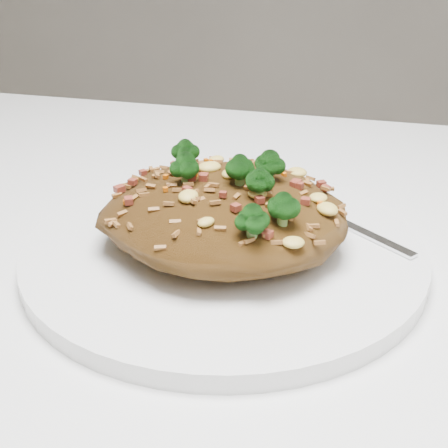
{
  "coord_description": "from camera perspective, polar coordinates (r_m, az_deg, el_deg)",
  "views": [
    {
      "loc": [
        0.14,
        -0.37,
        0.99
      ],
      "look_at": [
        0.04,
        0.02,
        0.78
      ],
      "focal_mm": 50.0,
      "sensor_mm": 36.0,
      "label": 1
    }
  ],
  "objects": [
    {
      "name": "fried_rice",
      "position": [
        0.45,
        0.05,
        1.86
      ],
      "size": [
        0.18,
        0.16,
        0.07
      ],
      "color": "brown",
      "rests_on": "plate"
    },
    {
      "name": "plate",
      "position": [
        0.47,
        0.0,
        -2.39
      ],
      "size": [
        0.3,
        0.3,
        0.01
      ],
      "primitive_type": "cylinder",
      "color": "white",
      "rests_on": "dining_table"
    },
    {
      "name": "fork",
      "position": [
        0.5,
        10.37,
        0.34
      ],
      "size": [
        0.14,
        0.11,
        0.0
      ],
      "rotation": [
        0.0,
        0.0,
        -0.66
      ],
      "color": "silver",
      "rests_on": "plate"
    },
    {
      "name": "dining_table",
      "position": [
        0.52,
        -5.0,
        -12.67
      ],
      "size": [
        1.2,
        0.8,
        0.75
      ],
      "color": "white",
      "rests_on": "ground"
    }
  ]
}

